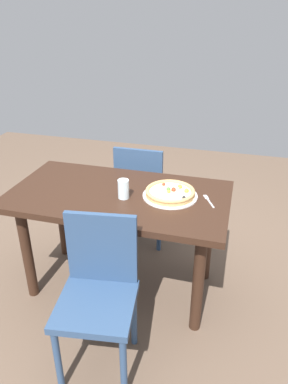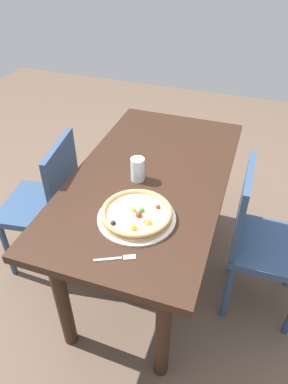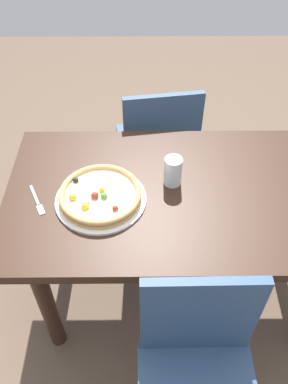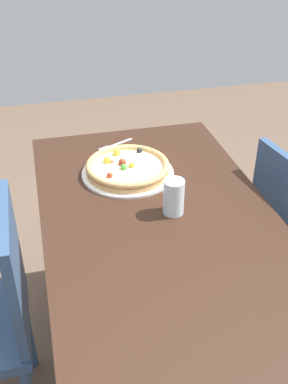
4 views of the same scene
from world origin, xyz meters
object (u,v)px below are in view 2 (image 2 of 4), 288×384
object	(u,v)px
drinking_glass	(138,169)
dining_table	(150,192)
plate	(137,218)
chair_near	(48,202)
fork	(119,258)
chair_far	(260,238)
pizza	(137,213)

from	to	relation	value
drinking_glass	dining_table	bearing A→B (deg)	136.45
plate	chair_near	bearing A→B (deg)	-110.69
dining_table	plate	size ratio (longest dim) A/B	4.08
fork	drinking_glass	bearing A→B (deg)	75.66
dining_table	chair_far	world-z (taller)	chair_far
chair_near	fork	world-z (taller)	chair_near
chair_far	drinking_glass	bearing A→B (deg)	-85.10
dining_table	drinking_glass	world-z (taller)	drinking_glass
fork	drinking_glass	world-z (taller)	drinking_glass
dining_table	chair_near	world-z (taller)	chair_near
plate	drinking_glass	size ratio (longest dim) A/B	2.84
fork	chair_near	bearing A→B (deg)	117.75
chair_far	pizza	xyz separation A→B (m)	(0.34, -0.55, 0.30)
chair_near	fork	distance (m)	0.85
dining_table	pizza	xyz separation A→B (m)	(0.33, 0.05, 0.14)
plate	drinking_glass	world-z (taller)	drinking_glass
chair_far	fork	bearing A→B (deg)	-43.70
dining_table	drinking_glass	xyz separation A→B (m)	(0.05, -0.05, 0.17)
chair_near	plate	distance (m)	0.74
chair_near	drinking_glass	distance (m)	0.64
chair_far	plate	bearing A→B (deg)	-59.04
pizza	fork	xyz separation A→B (m)	(0.24, 0.01, -0.03)
pizza	drinking_glass	world-z (taller)	drinking_glass
drinking_glass	plate	bearing A→B (deg)	18.76
dining_table	fork	bearing A→B (deg)	5.61
pizza	plate	bearing A→B (deg)	-145.47
dining_table	chair_far	xyz separation A→B (m)	(-0.01, 0.60, -0.16)
dining_table	drinking_glass	size ratio (longest dim) A/B	11.60
plate	fork	bearing A→B (deg)	2.65
drinking_glass	pizza	bearing A→B (deg)	18.82
chair_near	drinking_glass	world-z (taller)	chair_near
chair_far	pizza	bearing A→B (deg)	-58.94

